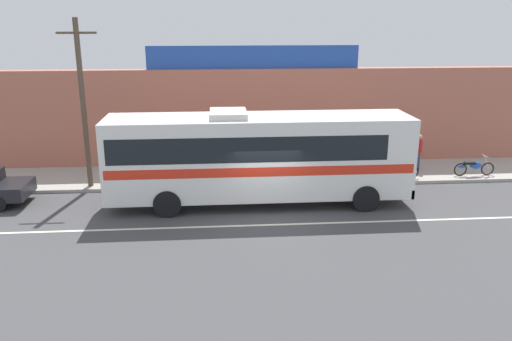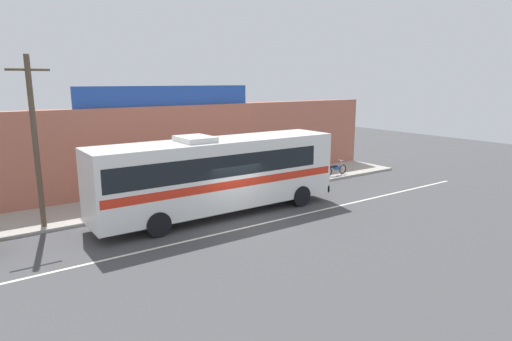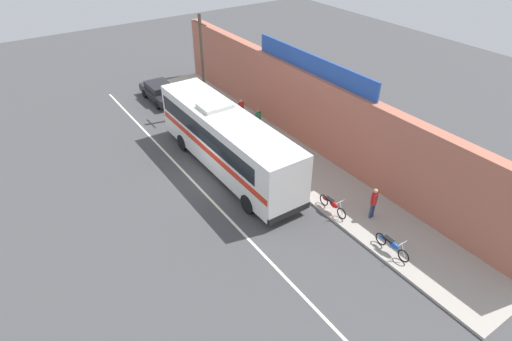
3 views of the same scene
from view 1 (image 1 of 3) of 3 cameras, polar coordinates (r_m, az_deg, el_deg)
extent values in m
plane|color=#444447|center=(19.58, 1.24, -5.11)|extent=(70.00, 70.00, 0.00)
cube|color=#A8A399|center=(24.44, 0.01, -0.45)|extent=(30.00, 3.60, 0.14)
cube|color=#B26651|center=(25.96, -0.37, 5.86)|extent=(30.00, 0.70, 4.80)
cube|color=#234CAD|center=(25.58, -0.27, 12.37)|extent=(10.27, 0.12, 1.10)
cube|color=silver|center=(18.84, 1.49, -5.99)|extent=(30.00, 0.14, 0.01)
cube|color=white|center=(20.36, 0.33, 1.66)|extent=(11.82, 2.54, 3.10)
cube|color=black|center=(20.19, -1.01, 3.14)|extent=(10.40, 2.56, 0.96)
cube|color=red|center=(20.44, 0.33, 0.85)|extent=(11.58, 2.55, 0.36)
cube|color=black|center=(21.55, 16.13, 3.08)|extent=(0.04, 2.28, 1.40)
cube|color=black|center=(22.02, 15.73, -1.53)|extent=(0.12, 2.54, 0.36)
cube|color=silver|center=(19.93, -3.07, 6.24)|extent=(1.40, 1.78, 0.24)
cylinder|color=black|center=(22.57, 10.29, -1.00)|extent=(1.04, 0.32, 1.04)
cylinder|color=black|center=(20.42, 11.94, -2.98)|extent=(1.04, 0.32, 1.04)
cylinder|color=black|center=(21.91, -9.23, -1.48)|extent=(1.04, 0.32, 1.04)
cylinder|color=black|center=(19.69, -9.74, -3.60)|extent=(1.04, 0.32, 1.04)
cylinder|color=black|center=(23.80, -25.04, -1.94)|extent=(0.62, 0.20, 0.62)
cylinder|color=brown|center=(22.97, -18.48, 6.83)|extent=(0.22, 0.22, 7.07)
cylinder|color=brown|center=(22.70, -19.17, 14.13)|extent=(1.60, 0.10, 0.10)
torus|color=black|center=(24.57, 16.78, -0.16)|extent=(0.62, 0.06, 0.62)
torus|color=black|center=(24.13, 13.89, -0.24)|extent=(0.62, 0.06, 0.62)
cylinder|color=silver|center=(24.46, 16.67, 0.51)|extent=(0.34, 0.04, 0.65)
cylinder|color=silver|center=(24.35, 16.51, 1.22)|extent=(0.03, 0.56, 0.03)
ellipsoid|color=red|center=(24.32, 15.53, 0.21)|extent=(0.56, 0.22, 0.34)
cube|color=black|center=(24.19, 14.88, 0.47)|extent=(0.52, 0.20, 0.10)
ellipsoid|color=red|center=(24.11, 14.05, 0.09)|extent=(0.36, 0.14, 0.16)
torus|color=black|center=(26.31, 24.12, 0.16)|extent=(0.62, 0.06, 0.62)
torus|color=black|center=(25.71, 21.56, 0.10)|extent=(0.62, 0.06, 0.62)
cylinder|color=silver|center=(26.20, 24.04, 0.79)|extent=(0.34, 0.04, 0.65)
cylinder|color=silver|center=(26.07, 23.93, 1.46)|extent=(0.03, 0.56, 0.03)
ellipsoid|color=#1E51B2|center=(25.99, 23.03, 0.52)|extent=(0.56, 0.22, 0.34)
cube|color=black|center=(25.82, 22.46, 0.76)|extent=(0.52, 0.20, 0.10)
ellipsoid|color=#1E51B2|center=(25.70, 21.71, 0.40)|extent=(0.36, 0.14, 0.16)
cylinder|color=navy|center=(26.08, 17.29, 1.01)|extent=(0.13, 0.13, 0.85)
cylinder|color=navy|center=(25.92, 17.44, 0.90)|extent=(0.13, 0.13, 0.85)
cylinder|color=red|center=(25.82, 17.51, 2.53)|extent=(0.30, 0.30, 0.63)
sphere|color=tan|center=(25.72, 17.60, 3.53)|extent=(0.23, 0.23, 0.23)
cylinder|color=red|center=(26.00, 17.35, 2.71)|extent=(0.08, 0.08, 0.58)
cylinder|color=red|center=(25.64, 17.68, 2.49)|extent=(0.08, 0.08, 0.58)
cylinder|color=black|center=(24.67, -6.88, 0.71)|extent=(0.13, 0.13, 0.79)
cylinder|color=black|center=(24.50, -6.89, 0.59)|extent=(0.13, 0.13, 0.79)
cylinder|color=#2D7A4C|center=(24.41, -6.94, 2.20)|extent=(0.30, 0.30, 0.59)
sphere|color=#A37556|center=(24.30, -6.97, 3.19)|extent=(0.21, 0.21, 0.21)
cylinder|color=#2D7A4C|center=(24.59, -6.92, 2.38)|extent=(0.08, 0.08, 0.54)
cylinder|color=#2D7A4C|center=(24.21, -6.96, 2.15)|extent=(0.08, 0.08, 0.54)
cylinder|color=navy|center=(24.71, -11.37, 0.53)|extent=(0.13, 0.13, 0.79)
cylinder|color=navy|center=(24.54, -11.42, 0.41)|extent=(0.13, 0.13, 0.79)
cylinder|color=red|center=(24.44, -11.49, 2.04)|extent=(0.30, 0.30, 0.60)
sphere|color=tan|center=(24.34, -11.55, 3.03)|extent=(0.22, 0.22, 0.22)
cylinder|color=red|center=(24.63, -11.44, 2.22)|extent=(0.08, 0.08, 0.55)
cylinder|color=red|center=(24.24, -11.54, 1.99)|extent=(0.08, 0.08, 0.55)
camera|label=2|loc=(8.63, -75.58, -3.01)|focal=30.34mm
camera|label=3|loc=(23.10, 66.60, 24.40)|focal=29.88mm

